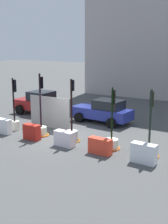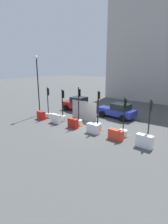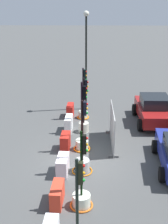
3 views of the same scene
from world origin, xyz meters
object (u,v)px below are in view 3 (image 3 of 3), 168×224
object	(u,v)px
traffic_light_3	(82,161)
construction_barrier_2	(65,142)
car_red_compact	(154,110)
traffic_light_0	(83,109)
construction_barrier_4	(57,195)
traffic_light_4	(82,196)
traffic_light_2	(82,139)
construction_barrier_0	(70,111)
construction_barrier_3	(63,165)
construction_barrier_1	(69,124)
street_lamp_post	(86,48)
traffic_light_1	(84,121)

from	to	relation	value
traffic_light_3	construction_barrier_2	bearing A→B (deg)	-155.89
traffic_light_3	car_red_compact	world-z (taller)	traffic_light_3
traffic_light_0	traffic_light_3	bearing A→B (deg)	0.88
construction_barrier_2	construction_barrier_4	xyz separation A→B (m)	(4.30, 0.02, -0.04)
construction_barrier_4	traffic_light_4	bearing A→B (deg)	80.89
traffic_light_2	construction_barrier_0	xyz separation A→B (m)	(-4.38, -0.88, -0.16)
traffic_light_2	construction_barrier_4	distance (m)	4.41
traffic_light_0	construction_barrier_3	xyz separation A→B (m)	(6.39, -0.78, -0.17)
construction_barrier_1	traffic_light_4	bearing A→B (deg)	7.92
construction_barrier_2	traffic_light_2	bearing A→B (deg)	91.77
traffic_light_0	construction_barrier_4	world-z (taller)	traffic_light_0
car_red_compact	traffic_light_2	bearing A→B (deg)	-50.49
construction_barrier_4	street_lamp_post	bearing A→B (deg)	174.59
traffic_light_4	street_lamp_post	size ratio (longest dim) A/B	0.49
traffic_light_4	car_red_compact	size ratio (longest dim) A/B	0.79
traffic_light_0	car_red_compact	bearing A→B (deg)	81.71
traffic_light_3	street_lamp_post	world-z (taller)	street_lamp_post
construction_barrier_0	car_red_compact	distance (m)	5.26
traffic_light_3	construction_barrier_3	xyz separation A→B (m)	(0.13, -0.87, -0.14)
construction_barrier_1	street_lamp_post	world-z (taller)	street_lamp_post
traffic_light_1	traffic_light_2	xyz separation A→B (m)	(2.12, -0.05, -0.12)
construction_barrier_2	car_red_compact	world-z (taller)	car_red_compact
construction_barrier_2	construction_barrier_0	bearing A→B (deg)	-179.68
construction_barrier_0	construction_barrier_2	bearing A→B (deg)	0.32
traffic_light_4	construction_barrier_1	distance (m)	6.75
traffic_light_1	construction_barrier_4	world-z (taller)	traffic_light_1
traffic_light_1	construction_barrier_2	world-z (taller)	traffic_light_1
traffic_light_0	traffic_light_4	distance (m)	8.65
traffic_light_3	construction_barrier_4	world-z (taller)	traffic_light_3
construction_barrier_0	construction_barrier_1	xyz separation A→B (m)	(2.17, 0.04, 0.03)
traffic_light_4	traffic_light_2	bearing A→B (deg)	-178.77
traffic_light_4	traffic_light_3	bearing A→B (deg)	-179.23
construction_barrier_0	car_red_compact	bearing A→B (deg)	80.86
traffic_light_2	car_red_compact	xyz separation A→B (m)	(-3.55, 4.30, 0.28)
construction_barrier_0	construction_barrier_4	bearing A→B (deg)	0.26
traffic_light_0	construction_barrier_2	size ratio (longest dim) A/B	3.28
construction_barrier_2	construction_barrier_3	size ratio (longest dim) A/B	0.88
traffic_light_4	street_lamp_post	bearing A→B (deg)	179.85
traffic_light_3	traffic_light_4	size ratio (longest dim) A/B	1.08
traffic_light_1	traffic_light_4	bearing A→B (deg)	0.37
traffic_light_4	construction_barrier_0	size ratio (longest dim) A/B	3.07
traffic_light_3	construction_barrier_0	bearing A→B (deg)	-171.70
construction_barrier_2	construction_barrier_4	world-z (taller)	construction_barrier_2
construction_barrier_3	street_lamp_post	xyz separation A→B (m)	(-8.04, 0.93, 3.75)
traffic_light_1	construction_barrier_3	xyz separation A→B (m)	(4.33, -0.86, -0.29)
street_lamp_post	car_red_compact	bearing A→B (deg)	61.35
construction_barrier_3	construction_barrier_4	xyz separation A→B (m)	(2.11, -0.03, -0.01)
traffic_light_2	construction_barrier_4	size ratio (longest dim) A/B	3.06
traffic_light_0	traffic_light_1	distance (m)	2.06
traffic_light_0	construction_barrier_3	bearing A→B (deg)	-6.93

